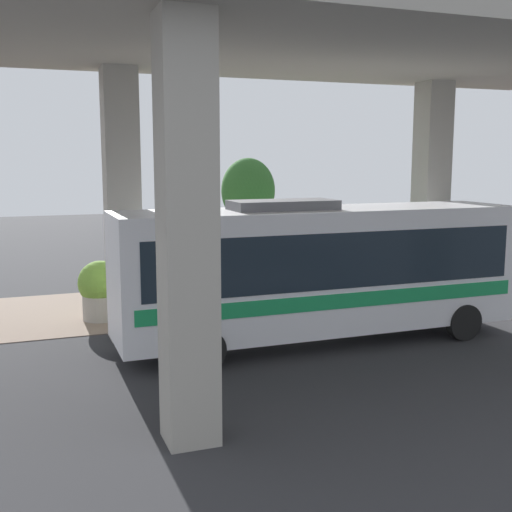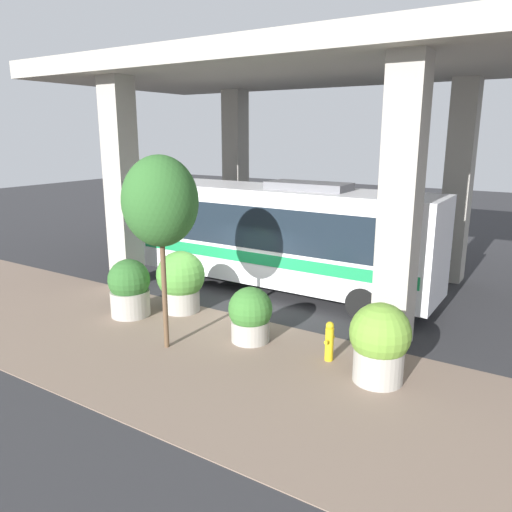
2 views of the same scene
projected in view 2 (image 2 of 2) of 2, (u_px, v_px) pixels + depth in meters
ground_plane at (229, 313)px, 15.42m from camera, size 80.00×80.00×0.00m
sidewalk_strip at (162, 347)px, 12.97m from camera, size 6.00×40.00×0.02m
overpass at (295, 90)px, 17.05m from camera, size 9.40×17.86×7.89m
bus at (279, 232)px, 17.17m from camera, size 2.58×10.87×3.87m
fire_hydrant at (329, 341)px, 12.10m from camera, size 0.43×0.21×1.02m
planter_front at (380, 342)px, 10.99m from camera, size 1.35×1.35×1.84m
planter_middle at (130, 288)px, 15.03m from camera, size 1.26×1.26×1.77m
planter_back at (181, 281)px, 15.38m from camera, size 1.50×1.50×1.92m
planter_extra at (250, 315)px, 13.20m from camera, size 1.17×1.17×1.50m
street_tree_near at (160, 202)px, 12.07m from camera, size 1.86×1.86×4.94m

